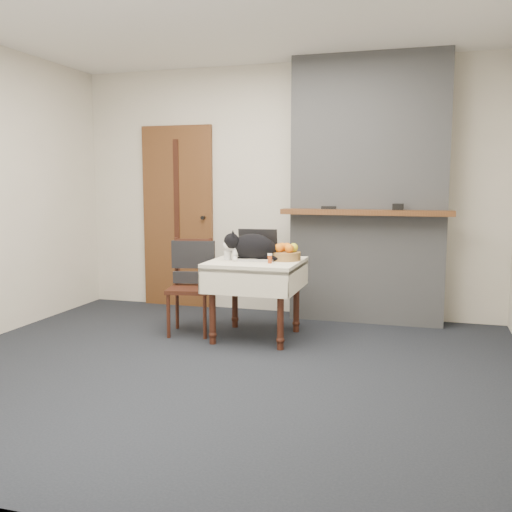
{
  "coord_description": "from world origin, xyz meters",
  "views": [
    {
      "loc": [
        1.45,
        -3.87,
        1.38
      ],
      "look_at": [
        0.04,
        0.85,
        0.74
      ],
      "focal_mm": 40.0,
      "sensor_mm": 36.0,
      "label": 1
    }
  ],
  "objects_px": {
    "pill_bottle": "(270,258)",
    "chair": "(192,272)",
    "laptop": "(256,252)",
    "cream_jar": "(228,255)",
    "fruit_basket": "(286,253)",
    "side_table": "(256,273)",
    "door": "(178,217)",
    "cat": "(254,247)"
  },
  "relations": [
    {
      "from": "cream_jar",
      "to": "chair",
      "type": "xyz_separation_m",
      "value": [
        -0.38,
        0.09,
        -0.18
      ]
    },
    {
      "from": "door",
      "to": "chair",
      "type": "height_order",
      "value": "door"
    },
    {
      "from": "laptop",
      "to": "cream_jar",
      "type": "relative_size",
      "value": 4.83
    },
    {
      "from": "laptop",
      "to": "pill_bottle",
      "type": "relative_size",
      "value": 4.61
    },
    {
      "from": "pill_bottle",
      "to": "fruit_basket",
      "type": "height_order",
      "value": "fruit_basket"
    },
    {
      "from": "side_table",
      "to": "fruit_basket",
      "type": "distance_m",
      "value": 0.31
    },
    {
      "from": "side_table",
      "to": "door",
      "type": "bearing_deg",
      "value": 138.9
    },
    {
      "from": "chair",
      "to": "laptop",
      "type": "bearing_deg",
      "value": -6.87
    },
    {
      "from": "door",
      "to": "laptop",
      "type": "relative_size",
      "value": 5.19
    },
    {
      "from": "laptop",
      "to": "fruit_basket",
      "type": "height_order",
      "value": "laptop"
    },
    {
      "from": "door",
      "to": "cream_jar",
      "type": "relative_size",
      "value": 25.07
    },
    {
      "from": "laptop",
      "to": "cream_jar",
      "type": "xyz_separation_m",
      "value": [
        -0.22,
        -0.13,
        -0.03
      ]
    },
    {
      "from": "cat",
      "to": "pill_bottle",
      "type": "relative_size",
      "value": 6.82
    },
    {
      "from": "cat",
      "to": "pill_bottle",
      "type": "xyz_separation_m",
      "value": [
        0.18,
        -0.13,
        -0.07
      ]
    },
    {
      "from": "laptop",
      "to": "chair",
      "type": "height_order",
      "value": "laptop"
    },
    {
      "from": "cat",
      "to": "laptop",
      "type": "bearing_deg",
      "value": 76.64
    },
    {
      "from": "pill_bottle",
      "to": "chair",
      "type": "relative_size",
      "value": 0.1
    },
    {
      "from": "side_table",
      "to": "chair",
      "type": "relative_size",
      "value": 0.9
    },
    {
      "from": "side_table",
      "to": "cream_jar",
      "type": "height_order",
      "value": "cream_jar"
    },
    {
      "from": "cream_jar",
      "to": "pill_bottle",
      "type": "height_order",
      "value": "pill_bottle"
    },
    {
      "from": "side_table",
      "to": "cat",
      "type": "bearing_deg",
      "value": -132.31
    },
    {
      "from": "cat",
      "to": "chair",
      "type": "distance_m",
      "value": 0.67
    },
    {
      "from": "door",
      "to": "pill_bottle",
      "type": "distance_m",
      "value": 1.87
    },
    {
      "from": "side_table",
      "to": "chair",
      "type": "bearing_deg",
      "value": 175.62
    },
    {
      "from": "laptop",
      "to": "cat",
      "type": "bearing_deg",
      "value": -90.31
    },
    {
      "from": "door",
      "to": "laptop",
      "type": "distance_m",
      "value": 1.57
    },
    {
      "from": "fruit_basket",
      "to": "chair",
      "type": "height_order",
      "value": "chair"
    },
    {
      "from": "cat",
      "to": "chair",
      "type": "bearing_deg",
      "value": 155.05
    },
    {
      "from": "cat",
      "to": "chair",
      "type": "height_order",
      "value": "cat"
    },
    {
      "from": "side_table",
      "to": "fruit_basket",
      "type": "relative_size",
      "value": 2.95
    },
    {
      "from": "side_table",
      "to": "laptop",
      "type": "xyz_separation_m",
      "value": [
        -0.03,
        0.09,
        0.18
      ]
    },
    {
      "from": "laptop",
      "to": "cream_jar",
      "type": "height_order",
      "value": "laptop"
    },
    {
      "from": "laptop",
      "to": "door",
      "type": "bearing_deg",
      "value": 134.85
    },
    {
      "from": "pill_bottle",
      "to": "cat",
      "type": "bearing_deg",
      "value": 143.67
    },
    {
      "from": "door",
      "to": "cream_jar",
      "type": "bearing_deg",
      "value": -48.65
    },
    {
      "from": "door",
      "to": "side_table",
      "type": "relative_size",
      "value": 2.56
    },
    {
      "from": "door",
      "to": "pill_bottle",
      "type": "height_order",
      "value": "door"
    },
    {
      "from": "laptop",
      "to": "chair",
      "type": "bearing_deg",
      "value": 177.97
    },
    {
      "from": "door",
      "to": "cream_jar",
      "type": "distance_m",
      "value": 1.51
    },
    {
      "from": "door",
      "to": "laptop",
      "type": "height_order",
      "value": "door"
    },
    {
      "from": "fruit_basket",
      "to": "pill_bottle",
      "type": "bearing_deg",
      "value": -110.08
    },
    {
      "from": "side_table",
      "to": "chair",
      "type": "height_order",
      "value": "chair"
    }
  ]
}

